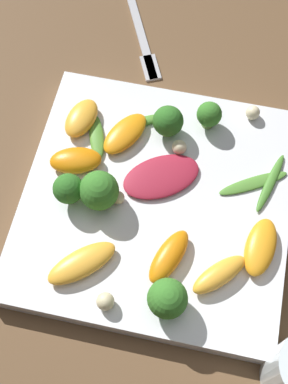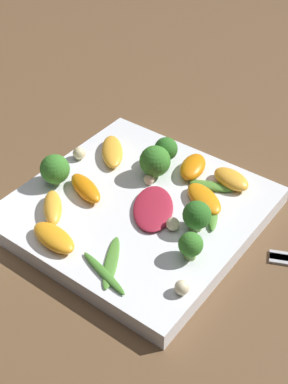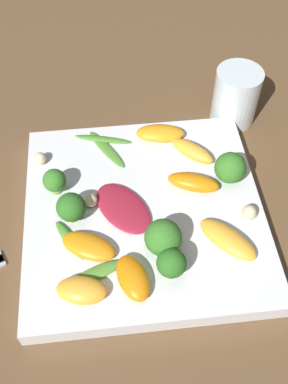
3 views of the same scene
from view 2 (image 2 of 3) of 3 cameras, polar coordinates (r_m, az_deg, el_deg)
The scene contains 23 objects.
ground_plane at distance 0.73m, azimuth -0.71°, elevation -2.60°, with size 2.40×2.40×0.00m, color brown.
plate at distance 0.72m, azimuth -0.72°, elevation -1.88°, with size 0.30×0.30×0.02m.
radicchio_leaf_0 at distance 0.70m, azimuth 0.78°, elevation -1.91°, with size 0.09×0.10×0.01m.
orange_segment_0 at distance 0.74m, azimuth 9.28°, elevation 1.37°, with size 0.06×0.04×0.02m.
orange_segment_1 at distance 0.71m, azimuth 6.42°, elevation -0.70°, with size 0.07×0.06×0.02m.
orange_segment_2 at distance 0.70m, azimuth -9.72°, elevation -1.64°, with size 0.06×0.06×0.02m.
orange_segment_3 at distance 0.76m, azimuth 5.24°, elevation 2.69°, with size 0.05×0.07×0.02m.
orange_segment_4 at distance 0.72m, azimuth -6.25°, elevation 0.42°, with size 0.07×0.05×0.02m.
orange_segment_5 at distance 0.79m, azimuth -3.41°, elevation 4.35°, with size 0.08×0.08×0.02m.
orange_segment_6 at distance 0.66m, azimuth -9.60°, elevation -4.81°, with size 0.07×0.04×0.02m.
broccoli_floret_0 at distance 0.74m, azimuth 1.19°, elevation 3.29°, with size 0.04×0.04×0.05m.
broccoli_floret_1 at distance 0.66m, azimuth 5.66°, elevation -2.53°, with size 0.04×0.04×0.04m.
broccoli_floret_2 at distance 0.74m, azimuth -9.48°, elevation 2.40°, with size 0.04×0.04×0.04m.
broccoli_floret_3 at distance 0.63m, azimuth 5.00°, elevation -5.68°, with size 0.03×0.03×0.04m.
broccoli_floret_4 at distance 0.77m, azimuth 2.36°, elevation 4.55°, with size 0.03×0.03×0.04m.
arugula_sprig_0 at distance 0.62m, azimuth -4.32°, elevation -8.60°, with size 0.08×0.03×0.01m.
arugula_sprig_1 at distance 0.70m, azimuth 7.35°, elevation -2.29°, with size 0.04×0.06×0.01m.
arugula_sprig_2 at distance 0.74m, azimuth 7.16°, elevation 0.66°, with size 0.06×0.04×0.01m.
arugula_sprig_3 at distance 0.63m, azimuth -3.50°, elevation -7.46°, with size 0.06×0.08×0.00m.
macadamia_nut_0 at distance 0.67m, azimuth 3.08°, elevation -3.43°, with size 0.02×0.02×0.02m.
macadamia_nut_1 at distance 0.79m, azimuth -6.93°, elevation 4.11°, with size 0.02×0.02×0.02m.
macadamia_nut_2 at distance 0.74m, azimuth 0.55°, elevation 1.34°, with size 0.01×0.01×0.01m.
macadamia_nut_3 at distance 0.60m, azimuth 4.07°, elevation -10.13°, with size 0.02×0.02×0.02m.
Camera 2 is at (0.33, -0.42, 0.50)m, focal length 50.00 mm.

